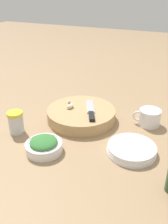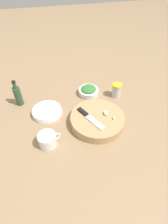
% 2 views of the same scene
% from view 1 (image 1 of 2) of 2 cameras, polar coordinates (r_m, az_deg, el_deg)
% --- Properties ---
extents(ground_plane, '(5.00, 5.00, 0.00)m').
position_cam_1_polar(ground_plane, '(1.01, 1.62, -5.33)').
color(ground_plane, '#997A56').
extents(cutting_board, '(0.30, 0.30, 0.05)m').
position_cam_1_polar(cutting_board, '(1.11, -0.64, -0.57)').
color(cutting_board, tan).
rests_on(cutting_board, ground_plane).
extents(chef_knife, '(0.11, 0.19, 0.01)m').
position_cam_1_polar(chef_knife, '(1.08, 1.56, 0.22)').
color(chef_knife, black).
rests_on(chef_knife, cutting_board).
extents(garlic_cloves, '(0.05, 0.08, 0.02)m').
position_cam_1_polar(garlic_cloves, '(1.12, -3.18, 1.49)').
color(garlic_cloves, '#F3DBCD').
rests_on(garlic_cloves, cutting_board).
extents(herb_bowl, '(0.14, 0.14, 0.05)m').
position_cam_1_polar(herb_bowl, '(0.92, -9.16, -7.54)').
color(herb_bowl, white).
rests_on(herb_bowl, ground_plane).
extents(spice_jar, '(0.06, 0.06, 0.09)m').
position_cam_1_polar(spice_jar, '(1.04, -15.29, -2.28)').
color(spice_jar, silver).
rests_on(spice_jar, ground_plane).
extents(coffee_mug, '(0.12, 0.09, 0.07)m').
position_cam_1_polar(coffee_mug, '(1.10, 14.70, -1.20)').
color(coffee_mug, white).
rests_on(coffee_mug, ground_plane).
extents(plate_stack, '(0.18, 0.18, 0.03)m').
position_cam_1_polar(plate_stack, '(0.92, 10.83, -8.38)').
color(plate_stack, white).
rests_on(plate_stack, ground_plane).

